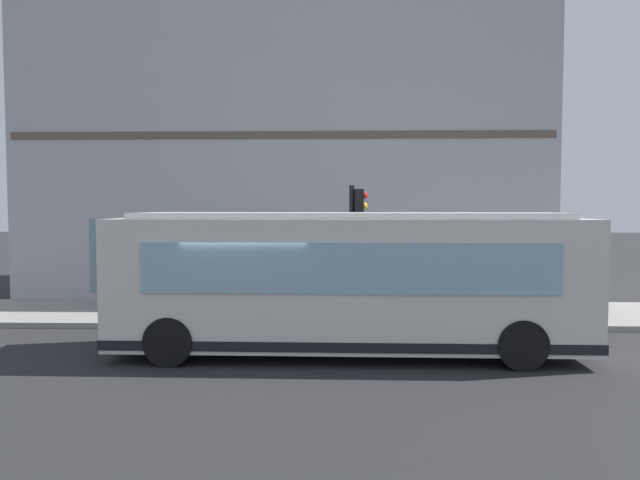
% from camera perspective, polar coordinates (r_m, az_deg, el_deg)
% --- Properties ---
extents(ground, '(120.00, 120.00, 0.00)m').
position_cam_1_polar(ground, '(13.44, -6.43, -10.64)').
color(ground, '#262628').
extents(sidewalk_curb, '(3.89, 40.00, 0.15)m').
position_cam_1_polar(sidewalk_curb, '(17.84, -4.34, -6.91)').
color(sidewalk_curb, gray).
rests_on(sidewalk_curb, ground).
extents(building_corner, '(9.15, 17.76, 9.93)m').
position_cam_1_polar(building_corner, '(24.08, -2.74, 7.40)').
color(building_corner, '#A8A8AD').
rests_on(building_corner, ground).
extents(city_bus_nearside, '(2.69, 10.07, 3.07)m').
position_cam_1_polar(city_bus_nearside, '(13.14, 2.60, -4.04)').
color(city_bus_nearside, silver).
rests_on(city_bus_nearside, ground).
extents(traffic_light_near_corner, '(0.32, 0.49, 3.61)m').
position_cam_1_polar(traffic_light_near_corner, '(16.08, 3.45, 1.27)').
color(traffic_light_near_corner, black).
rests_on(traffic_light_near_corner, sidewalk_curb).
extents(fire_hydrant, '(0.35, 0.35, 0.74)m').
position_cam_1_polar(fire_hydrant, '(17.18, 5.88, -5.83)').
color(fire_hydrant, yellow).
rests_on(fire_hydrant, sidewalk_curb).
extents(pedestrian_near_building_entrance, '(0.32, 0.32, 1.82)m').
position_cam_1_polar(pedestrian_near_building_entrance, '(18.87, 20.18, -3.07)').
color(pedestrian_near_building_entrance, '#99994C').
rests_on(pedestrian_near_building_entrance, sidewalk_curb).
extents(pedestrian_near_hydrant, '(0.32, 0.32, 1.57)m').
position_cam_1_polar(pedestrian_near_hydrant, '(19.84, 21.36, -3.26)').
color(pedestrian_near_hydrant, silver).
rests_on(pedestrian_near_hydrant, sidewalk_curb).
extents(pedestrian_walking_along_curb, '(0.32, 0.32, 1.80)m').
position_cam_1_polar(pedestrian_walking_along_curb, '(17.13, -7.73, -3.56)').
color(pedestrian_walking_along_curb, '#99994C').
rests_on(pedestrian_walking_along_curb, sidewalk_curb).
extents(newspaper_vending_box, '(0.44, 0.43, 0.90)m').
position_cam_1_polar(newspaper_vending_box, '(17.56, -11.81, -5.39)').
color(newspaper_vending_box, '#197233').
rests_on(newspaper_vending_box, sidewalk_curb).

